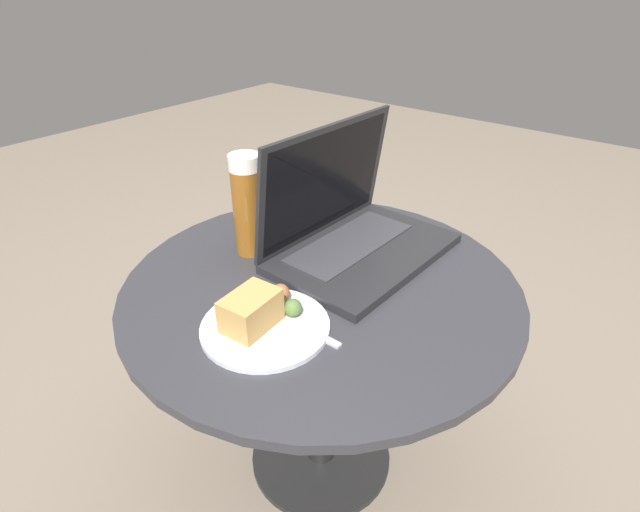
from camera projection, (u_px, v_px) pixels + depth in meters
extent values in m
plane|color=#726656|center=(321.00, 457.00, 1.19)|extent=(6.00, 6.00, 0.00)
cylinder|color=black|center=(321.00, 454.00, 1.18)|extent=(0.32, 0.32, 0.01)
cylinder|color=black|center=(321.00, 380.00, 1.06)|extent=(0.06, 0.06, 0.47)
cylinder|color=#2D2D33|center=(321.00, 285.00, 0.94)|extent=(0.74, 0.74, 0.02)
cube|color=white|center=(260.00, 325.00, 0.82)|extent=(0.18, 0.14, 0.00)
cube|color=#232326|center=(364.00, 253.00, 1.00)|extent=(0.38, 0.25, 0.02)
cube|color=#333338|center=(350.00, 243.00, 1.02)|extent=(0.29, 0.13, 0.00)
cube|color=#232326|center=(325.00, 181.00, 1.00)|extent=(0.37, 0.05, 0.24)
cube|color=black|center=(326.00, 182.00, 1.00)|extent=(0.34, 0.04, 0.21)
cylinder|color=brown|center=(250.00, 211.00, 0.99)|extent=(0.06, 0.06, 0.18)
cylinder|color=white|center=(246.00, 162.00, 0.93)|extent=(0.06, 0.06, 0.03)
cylinder|color=silver|center=(265.00, 327.00, 0.81)|extent=(0.21, 0.21, 0.01)
cube|color=tan|center=(250.00, 310.00, 0.79)|extent=(0.10, 0.07, 0.06)
sphere|color=#4C6B33|center=(293.00, 308.00, 0.82)|extent=(0.03, 0.03, 0.03)
sphere|color=#9E5B38|center=(280.00, 293.00, 0.85)|extent=(0.03, 0.03, 0.03)
cube|color=silver|center=(311.00, 331.00, 0.80)|extent=(0.01, 0.12, 0.00)
cube|color=silver|center=(273.00, 311.00, 0.85)|extent=(0.02, 0.05, 0.00)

